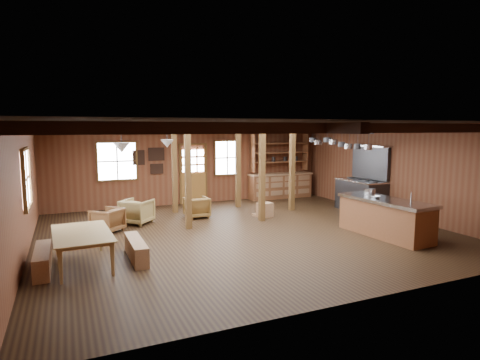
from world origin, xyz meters
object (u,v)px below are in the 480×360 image
(kitchen_island, at_px, (385,217))
(armchair_b, at_px, (197,207))
(commercial_range, at_px, (363,190))
(dining_table, at_px, (85,249))
(armchair_c, at_px, (137,211))
(armchair_a, at_px, (107,220))

(kitchen_island, xyz_separation_m, armchair_b, (-3.67, 3.88, -0.17))
(armchair_b, bearing_deg, commercial_range, 163.84)
(commercial_range, xyz_separation_m, dining_table, (-8.54, -1.98, -0.35))
(armchair_c, bearing_deg, dining_table, 106.20)
(kitchen_island, height_order, commercial_range, commercial_range)
(kitchen_island, bearing_deg, commercial_range, 55.55)
(armchair_b, bearing_deg, dining_table, 40.90)
(kitchen_island, relative_size, armchair_c, 3.31)
(commercial_range, xyz_separation_m, armchair_c, (-7.03, 1.13, -0.33))
(armchair_a, bearing_deg, armchair_c, 172.53)
(kitchen_island, relative_size, armchair_a, 3.71)
(commercial_range, height_order, dining_table, commercial_range)
(commercial_range, distance_m, armchair_c, 7.13)
(dining_table, relative_size, armchair_b, 2.76)
(dining_table, distance_m, armchair_a, 2.58)
(commercial_range, xyz_separation_m, armchair_b, (-5.24, 1.21, -0.37))
(dining_table, xyz_separation_m, armchair_a, (0.66, 2.49, -0.02))
(kitchen_island, bearing_deg, armchair_a, 149.29)
(commercial_range, bearing_deg, kitchen_island, -120.45)
(dining_table, bearing_deg, armchair_a, -17.41)
(kitchen_island, distance_m, armchair_a, 7.07)
(commercial_range, bearing_deg, armchair_c, 170.84)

